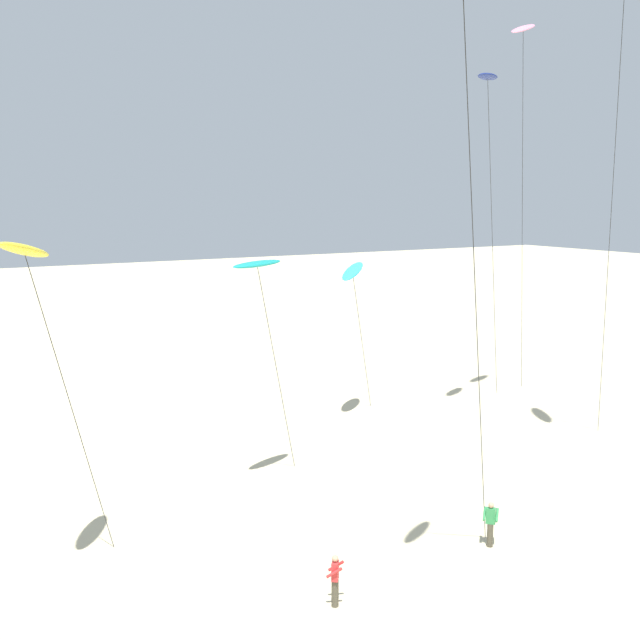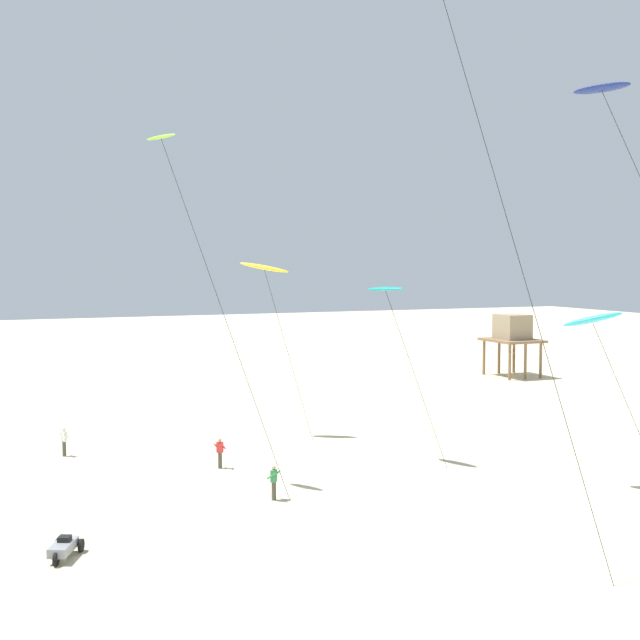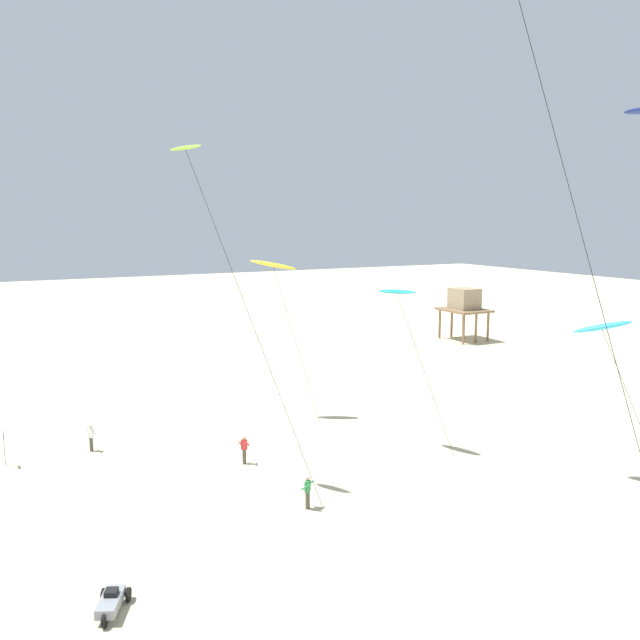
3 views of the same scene
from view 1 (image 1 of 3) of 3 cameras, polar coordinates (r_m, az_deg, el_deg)
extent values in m
cylinder|color=#262626|center=(39.04, 20.82, 6.55)|extent=(5.38, 4.35, 22.15)
cylinder|color=#262626|center=(24.01, 11.58, 0.04)|extent=(5.84, 4.71, 17.52)
ellipsoid|color=pink|center=(44.74, 14.91, 20.26)|extent=(2.45, 1.29, 1.04)
cylinder|color=#262626|center=(47.53, 14.83, 6.65)|extent=(5.69, 4.59, 21.20)
ellipsoid|color=navy|center=(41.45, 12.39, 17.30)|extent=(2.42, 1.77, 0.46)
cylinder|color=#262626|center=(45.15, 12.75, 4.81)|extent=(6.33, 5.11, 18.37)
ellipsoid|color=#33BFE0|center=(41.46, 2.45, 3.66)|extent=(2.75, 2.58, 1.13)
cylinder|color=#262626|center=(43.79, 3.16, -1.73)|extent=(2.85, 2.31, 8.35)
ellipsoid|color=yellow|center=(24.22, -21.17, 4.89)|extent=(2.38, 3.21, 0.90)
cylinder|color=#262626|center=(26.50, -17.88, -6.76)|extent=(2.82, 2.28, 10.83)
ellipsoid|color=teal|center=(30.93, -4.70, 4.19)|extent=(2.75, 1.56, 0.37)
cylinder|color=#262626|center=(33.41, -3.20, -4.01)|extent=(2.96, 2.39, 9.72)
cylinder|color=#4C4738|center=(24.98, 1.13, -19.67)|extent=(0.22, 0.22, 0.88)
cube|color=red|center=(24.64, 1.13, -18.18)|extent=(0.37, 0.39, 0.58)
sphere|color=tan|center=(24.46, 1.14, -17.35)|extent=(0.20, 0.20, 0.20)
cylinder|color=red|center=(24.42, 1.07, -18.31)|extent=(0.45, 0.38, 0.39)
cylinder|color=red|center=(24.81, 1.20, -17.85)|extent=(0.45, 0.38, 0.39)
cylinder|color=#4C4738|center=(29.26, 12.55, -15.36)|extent=(0.22, 0.22, 0.88)
cube|color=#338C4C|center=(28.96, 12.61, -14.05)|extent=(0.38, 0.39, 0.58)
sphere|color=tan|center=(28.81, 12.63, -13.32)|extent=(0.20, 0.20, 0.20)
cylinder|color=#338C4C|center=(28.93, 13.06, -13.98)|extent=(0.43, 0.41, 0.39)
cylinder|color=#338C4C|center=(28.96, 12.16, -13.93)|extent=(0.43, 0.41, 0.39)
camera|label=2|loc=(55.89, 53.67, 4.33)|focal=47.32mm
camera|label=3|loc=(45.52, 52.67, 7.65)|focal=36.13mm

